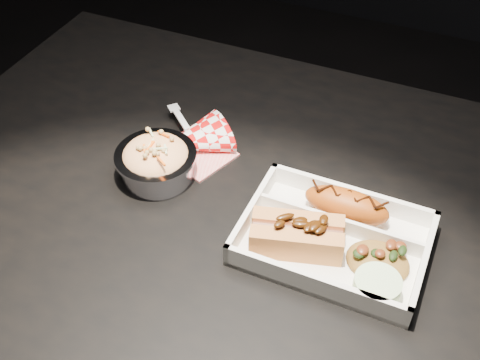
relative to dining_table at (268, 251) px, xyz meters
The scene contains 8 objects.
dining_table is the anchor object (origin of this frame).
food_tray 0.15m from the dining_table, 14.66° to the right, with size 0.25×0.18×0.04m.
fried_pastry 0.16m from the dining_table, 15.25° to the left, with size 0.12×0.05×0.04m, color #A24610.
hotdog 0.15m from the dining_table, 42.69° to the right, with size 0.14×0.09×0.06m.
fried_rice_mound 0.21m from the dining_table, 13.15° to the right, with size 0.09×0.07×0.03m, color olive.
cupcake_liner 0.23m from the dining_table, 26.69° to the right, with size 0.06×0.06×0.03m, color beige.
foil_coleslaw_cup 0.23m from the dining_table, behind, with size 0.12×0.12×0.07m.
napkin_fork 0.22m from the dining_table, 153.54° to the left, with size 0.16×0.15×0.10m.
Camera 1 is at (0.20, -0.57, 1.39)m, focal length 45.00 mm.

